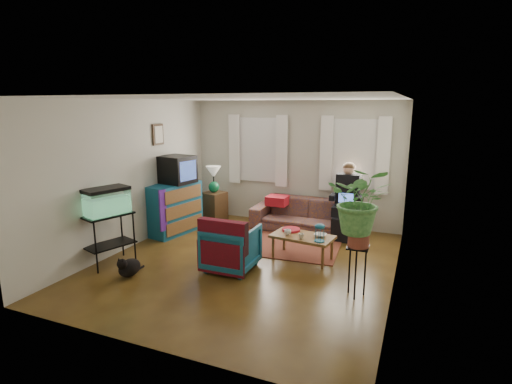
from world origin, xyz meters
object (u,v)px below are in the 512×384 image
at_px(side_table, 214,206).
at_px(aquarium_stand, 110,239).
at_px(sofa, 306,210).
at_px(armchair, 231,245).
at_px(coffee_table, 302,247).
at_px(dresser, 174,208).
at_px(plant_stand, 357,271).

height_order(side_table, aquarium_stand, aquarium_stand).
distance_m(side_table, aquarium_stand, 2.85).
bearing_deg(sofa, side_table, -177.25).
height_order(sofa, armchair, sofa).
relative_size(aquarium_stand, coffee_table, 0.83).
distance_m(dresser, plant_stand, 4.04).
bearing_deg(aquarium_stand, coffee_table, 44.80).
xyz_separation_m(side_table, dresser, (-0.34, -1.06, 0.18)).
bearing_deg(dresser, aquarium_stand, -79.76).
relative_size(dresser, plant_stand, 1.59).
xyz_separation_m(side_table, plant_stand, (3.46, -2.43, 0.03)).
relative_size(side_table, armchair, 0.83).
xyz_separation_m(dresser, coffee_table, (2.77, -0.39, -0.29)).
xyz_separation_m(sofa, armchair, (-0.55, -2.33, -0.04)).
height_order(armchair, plant_stand, armchair).
distance_m(aquarium_stand, armchair, 1.96).
bearing_deg(side_table, armchair, -56.00).
bearing_deg(plant_stand, dresser, 160.11).
height_order(dresser, aquarium_stand, dresser).
bearing_deg(plant_stand, side_table, 144.88).
bearing_deg(plant_stand, sofa, 118.91).
height_order(side_table, coffee_table, side_table).
xyz_separation_m(sofa, dresser, (-2.41, -1.14, 0.07)).
bearing_deg(side_table, dresser, -107.83).
distance_m(side_table, plant_stand, 4.22).
xyz_separation_m(side_table, aquarium_stand, (-0.35, -2.83, 0.09)).
bearing_deg(sofa, aquarium_stand, -129.22).
bearing_deg(dresser, sofa, 35.85).
relative_size(side_table, dresser, 0.57).
xyz_separation_m(armchair, coffee_table, (0.91, 0.80, -0.18)).
height_order(armchair, coffee_table, armchair).
bearing_deg(coffee_table, plant_stand, -36.24).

